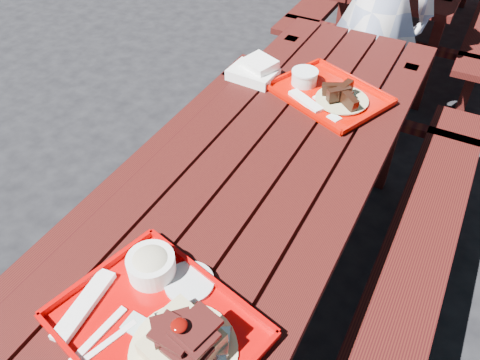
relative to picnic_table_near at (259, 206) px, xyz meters
The scene contains 6 objects.
ground 0.56m from the picnic_table_near, ahead, with size 60.00×60.00×0.00m, color black.
picnic_table_near is the anchor object (origin of this frame).
near_tray 0.69m from the picnic_table_near, 85.90° to the right, with size 0.57×0.49×0.16m.
far_tray 0.58m from the picnic_table_near, 85.54° to the left, with size 0.54×0.48×0.07m.
white_cloth 0.64m from the picnic_table_near, 118.64° to the left, with size 0.21×0.18×0.08m.
person 1.47m from the picnic_table_near, 89.79° to the left, with size 0.58×0.38×1.60m, color #9AAAD2.
Camera 1 is at (0.51, -1.11, 1.83)m, focal length 35.00 mm.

